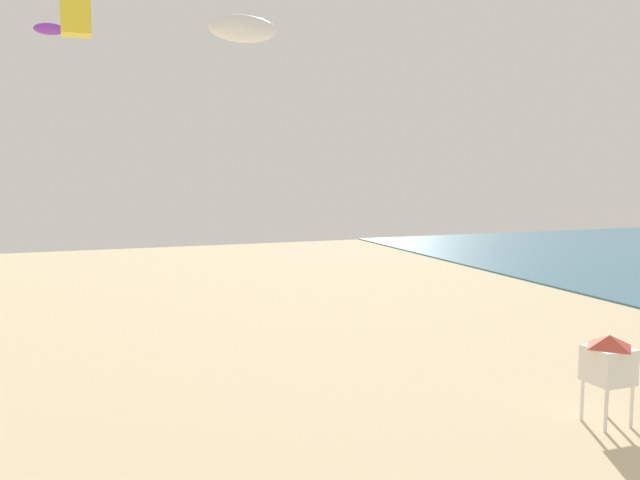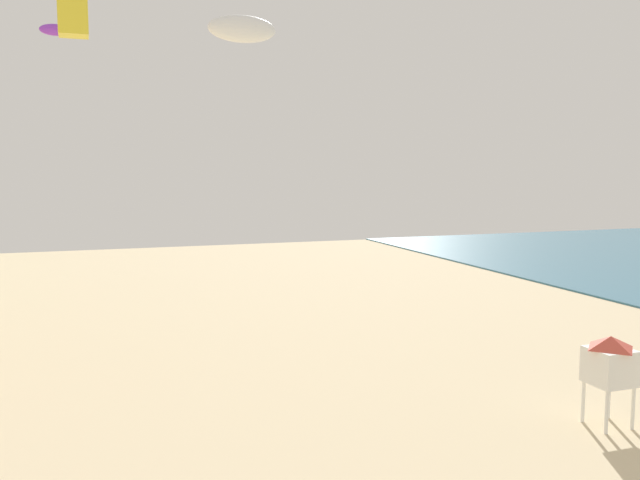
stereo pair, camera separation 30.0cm
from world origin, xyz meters
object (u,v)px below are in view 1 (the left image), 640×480
kite_white_parafoil_2 (243,29)px  kite_purple_parafoil (49,29)px  kite_yellow_box (75,12)px  lifeguard_stand (609,360)px

kite_white_parafoil_2 → kite_purple_parafoil: bearing=107.7°
kite_yellow_box → kite_purple_parafoil: (-0.92, 18.17, 3.06)m
kite_yellow_box → kite_purple_parafoil: kite_purple_parafoil is taller
lifeguard_stand → kite_yellow_box: 16.03m
lifeguard_stand → kite_purple_parafoil: bearing=108.2°
lifeguard_stand → kite_white_parafoil_2: size_ratio=1.42×
kite_yellow_box → kite_purple_parafoil: 18.44m
kite_yellow_box → kite_white_parafoil_2: bearing=31.1°
lifeguard_stand → kite_yellow_box: size_ratio=2.78×
kite_yellow_box → kite_white_parafoil_2: 4.79m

